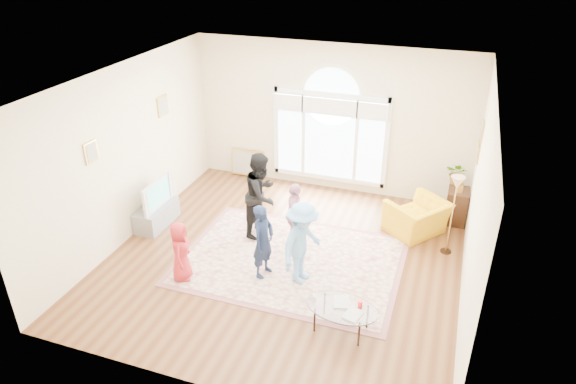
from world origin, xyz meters
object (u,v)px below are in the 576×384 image
(television, at_px, (154,193))
(armchair, at_px, (417,218))
(area_rug, at_px, (291,261))
(tv_console, at_px, (157,215))
(coffee_table, at_px, (342,308))

(television, xyz_separation_m, armchair, (4.84, 1.36, -0.37))
(area_rug, relative_size, armchair, 3.52)
(tv_console, bearing_deg, area_rug, -6.37)
(area_rug, relative_size, television, 3.64)
(area_rug, distance_m, tv_console, 2.92)
(area_rug, bearing_deg, armchair, 40.80)
(armchair, bearing_deg, tv_console, -36.70)
(television, relative_size, coffee_table, 0.88)
(television, bearing_deg, coffee_table, -22.56)
(coffee_table, bearing_deg, area_rug, 137.95)
(area_rug, bearing_deg, coffee_table, -48.34)
(armchair, bearing_deg, area_rug, -11.58)
(area_rug, height_order, television, television)
(tv_console, bearing_deg, armchair, 15.68)
(tv_console, bearing_deg, television, 0.00)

